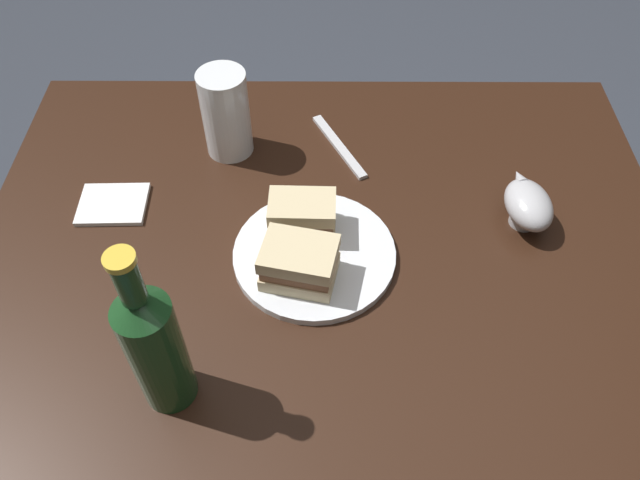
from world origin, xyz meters
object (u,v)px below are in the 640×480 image
(gravy_boat, at_px, (528,204))
(fork, at_px, (339,146))
(plate, at_px, (314,254))
(sandwich_half_left, at_px, (302,215))
(cider_bottle, at_px, (154,345))
(sandwich_half_right, at_px, (299,263))
(napkin, at_px, (113,204))
(pint_glass, at_px, (227,118))

(gravy_boat, xyz_separation_m, fork, (0.29, -0.18, -0.04))
(plate, height_order, sandwich_half_left, sandwich_half_left)
(plate, xyz_separation_m, fork, (-0.04, -0.25, -0.00))
(cider_bottle, bearing_deg, sandwich_half_left, -121.60)
(sandwich_half_right, bearing_deg, napkin, -25.87)
(cider_bottle, xyz_separation_m, napkin, (0.15, -0.33, -0.11))
(plate, height_order, sandwich_half_right, sandwich_half_right)
(sandwich_half_right, xyz_separation_m, fork, (-0.06, -0.30, -0.04))
(sandwich_half_left, bearing_deg, napkin, -10.49)
(pint_glass, xyz_separation_m, napkin, (0.18, 0.14, -0.06))
(cider_bottle, height_order, fork, cider_bottle)
(sandwich_half_left, height_order, pint_glass, pint_glass)
(sandwich_half_left, relative_size, cider_bottle, 0.37)
(sandwich_half_left, distance_m, cider_bottle, 0.33)
(pint_glass, relative_size, cider_bottle, 0.55)
(plate, distance_m, gravy_boat, 0.35)
(napkin, bearing_deg, pint_glass, -141.90)
(sandwich_half_left, height_order, napkin, sandwich_half_left)
(sandwich_half_left, distance_m, fork, 0.22)
(napkin, bearing_deg, plate, 162.47)
(sandwich_half_right, distance_m, gravy_boat, 0.38)
(sandwich_half_right, distance_m, fork, 0.31)
(plate, bearing_deg, sandwich_half_left, -68.21)
(sandwich_half_right, relative_size, napkin, 1.10)
(plate, xyz_separation_m, napkin, (0.33, -0.11, -0.00))
(pint_glass, bearing_deg, napkin, 38.10)
(napkin, bearing_deg, sandwich_half_right, 154.13)
(sandwich_half_right, bearing_deg, plate, -114.48)
(pint_glass, relative_size, gravy_boat, 1.28)
(sandwich_half_left, distance_m, gravy_boat, 0.36)
(fork, bearing_deg, pint_glass, -116.33)
(sandwich_half_left, bearing_deg, cider_bottle, 58.40)
(gravy_boat, xyz_separation_m, cider_bottle, (0.52, 0.30, 0.07))
(pint_glass, distance_m, napkin, 0.24)
(gravy_boat, bearing_deg, plate, 12.50)
(sandwich_half_right, distance_m, cider_bottle, 0.25)
(plate, xyz_separation_m, sandwich_half_left, (0.02, -0.05, 0.04))
(napkin, distance_m, fork, 0.40)
(plate, height_order, gravy_boat, gravy_boat)
(plate, height_order, pint_glass, pint_glass)
(sandwich_half_right, bearing_deg, gravy_boat, -161.30)
(cider_bottle, height_order, napkin, cider_bottle)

